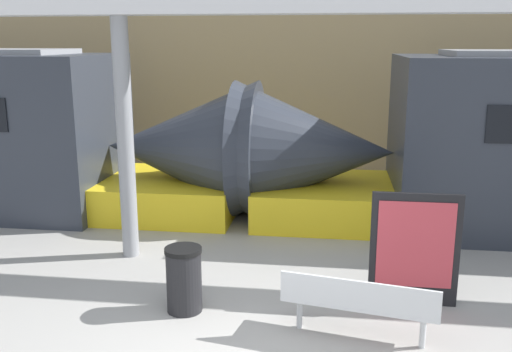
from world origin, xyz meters
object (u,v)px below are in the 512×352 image
(bench_near, at_px, (359,301))
(trash_bin, at_px, (184,279))
(support_column_near, at_px, (125,141))
(poster_board, at_px, (415,249))

(bench_near, relative_size, trash_bin, 2.16)
(trash_bin, bearing_deg, bench_near, -11.96)
(bench_near, bearing_deg, trash_bin, 179.14)
(bench_near, bearing_deg, support_column_near, 158.71)
(poster_board, bearing_deg, trash_bin, -168.55)
(bench_near, height_order, support_column_near, support_column_near)
(bench_near, height_order, trash_bin, trash_bin)
(trash_bin, bearing_deg, poster_board, 11.45)
(bench_near, height_order, poster_board, poster_board)
(poster_board, height_order, support_column_near, support_column_near)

